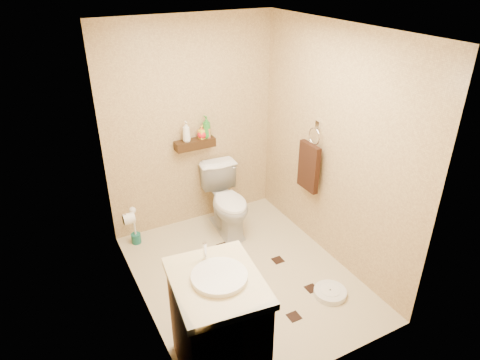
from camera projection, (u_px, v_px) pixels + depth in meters
ground at (244, 275)px, 4.36m from camera, size 2.50×2.50×0.00m
wall_back at (191, 127)px, 4.79m from camera, size 2.00×0.04×2.40m
wall_front at (334, 244)px, 2.83m from camera, size 2.00×0.04×2.40m
wall_left at (134, 196)px, 3.39m from camera, size 0.04×2.50×2.40m
wall_right at (333, 149)px, 4.22m from camera, size 0.04×2.50×2.40m
ceiling at (245, 29)px, 3.25m from camera, size 2.00×2.50×0.02m
wall_shelf at (195, 144)px, 4.81m from camera, size 0.46×0.14×0.10m
floor_accents at (248, 277)px, 4.34m from camera, size 1.14×1.37×0.01m
toilet at (228, 201)px, 4.93m from camera, size 0.49×0.79×0.77m
vanity at (218, 326)px, 3.16m from camera, size 0.70×0.81×1.05m
bathroom_scale at (330, 293)px, 4.10m from camera, size 0.33×0.33×0.06m
toilet_brush at (135, 231)px, 4.79m from camera, size 0.11×0.11×0.47m
towel_ring at (309, 165)px, 4.50m from camera, size 0.12×0.30×0.76m
toilet_paper at (129, 219)px, 4.21m from camera, size 0.12×0.11×0.12m
bottle_a at (186, 131)px, 4.69m from camera, size 0.10×0.10×0.23m
bottle_b at (202, 132)px, 4.79m from camera, size 0.08×0.08×0.15m
bottle_c at (202, 133)px, 4.79m from camera, size 0.11×0.11×0.13m
bottle_d at (207, 127)px, 4.79m from camera, size 0.12×0.12×0.25m
bottle_e at (207, 130)px, 4.81m from camera, size 0.11×0.10×0.17m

